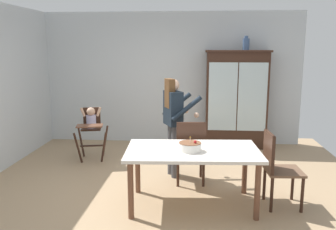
# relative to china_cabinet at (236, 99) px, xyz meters

# --- Properties ---
(ground_plane) EXTENTS (6.24, 6.24, 0.00)m
(ground_plane) POSITION_rel_china_cabinet_xyz_m (-1.33, -2.37, -0.97)
(ground_plane) COLOR tan
(wall_back) EXTENTS (5.32, 0.06, 2.70)m
(wall_back) POSITION_rel_china_cabinet_xyz_m (-1.33, 0.26, 0.38)
(wall_back) COLOR silver
(wall_back) RESTS_ON ground_plane
(china_cabinet) EXTENTS (1.26, 0.48, 1.94)m
(china_cabinet) POSITION_rel_china_cabinet_xyz_m (0.00, 0.00, 0.00)
(china_cabinet) COLOR #382116
(china_cabinet) RESTS_ON ground_plane
(ceramic_vase) EXTENTS (0.13, 0.13, 0.27)m
(ceramic_vase) POSITION_rel_china_cabinet_xyz_m (0.15, 0.00, 1.08)
(ceramic_vase) COLOR #3D567F
(ceramic_vase) RESTS_ON china_cabinet
(high_chair_with_toddler) EXTENTS (0.67, 0.76, 0.95)m
(high_chair_with_toddler) POSITION_rel_china_cabinet_xyz_m (-2.65, -1.08, -0.32)
(high_chair_with_toddler) COLOR #382116
(high_chair_with_toddler) RESTS_ON ground_plane
(adult_person) EXTENTS (0.64, 0.63, 1.53)m
(adult_person) POSITION_rel_china_cabinet_xyz_m (-1.13, -1.78, -0.01)
(adult_person) COLOR #47474C
(adult_person) RESTS_ON ground_plane
(dining_table) EXTENTS (1.71, 1.05, 0.74)m
(dining_table) POSITION_rel_china_cabinet_xyz_m (-0.82, -2.81, -0.32)
(dining_table) COLOR silver
(dining_table) RESTS_ON ground_plane
(birthday_cake) EXTENTS (0.28, 0.28, 0.19)m
(birthday_cake) POSITION_rel_china_cabinet_xyz_m (-0.85, -2.88, -0.18)
(birthday_cake) COLOR white
(birthday_cake) RESTS_ON dining_table
(dining_chair_far_side) EXTENTS (0.48, 0.48, 0.96)m
(dining_chair_far_side) POSITION_rel_china_cabinet_xyz_m (-0.86, -2.12, -0.42)
(dining_chair_far_side) COLOR #382116
(dining_chair_far_side) RESTS_ON ground_plane
(dining_chair_right_end) EXTENTS (0.46, 0.46, 0.96)m
(dining_chair_right_end) POSITION_rel_china_cabinet_xyz_m (0.23, -2.75, -0.42)
(dining_chair_right_end) COLOR #382116
(dining_chair_right_end) RESTS_ON ground_plane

